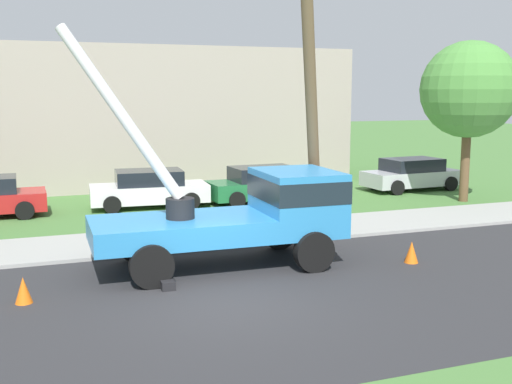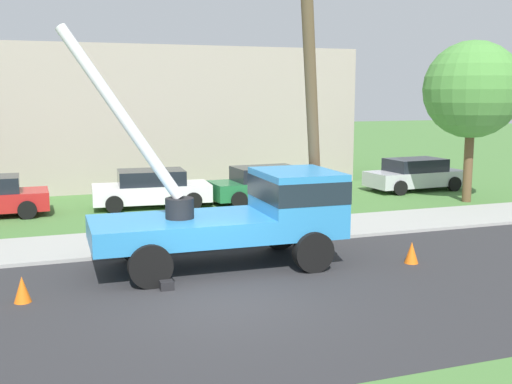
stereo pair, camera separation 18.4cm
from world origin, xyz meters
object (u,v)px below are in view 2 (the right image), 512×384
at_px(traffic_cone_curbside, 307,239).
at_px(parked_sedan_white, 152,189).
at_px(parked_sedan_green, 265,184).
at_px(traffic_cone_behind, 22,289).
at_px(traffic_cone_ahead, 412,253).
at_px(roadside_tree_near, 472,90).
at_px(leaning_utility_pole, 311,89).
at_px(parked_sedan_silver, 415,174).
at_px(utility_truck, 249,210).

xyz_separation_m(traffic_cone_curbside, parked_sedan_white, (-2.94, 7.90, 0.43)).
height_order(traffic_cone_curbside, parked_sedan_green, parked_sedan_green).
relative_size(traffic_cone_behind, parked_sedan_green, 0.13).
xyz_separation_m(traffic_cone_ahead, parked_sedan_white, (-4.85, 10.20, 0.43)).
bearing_deg(roadside_tree_near, parked_sedan_green, 161.15).
height_order(leaning_utility_pole, traffic_cone_ahead, leaning_utility_pole).
height_order(leaning_utility_pole, traffic_cone_behind, leaning_utility_pole).
height_order(leaning_utility_pole, parked_sedan_silver, leaning_utility_pole).
distance_m(traffic_cone_curbside, parked_sedan_green, 7.63).
bearing_deg(roadside_tree_near, traffic_cone_behind, -157.08).
distance_m(utility_truck, traffic_cone_ahead, 4.32).
height_order(parked_sedan_silver, roadside_tree_near, roadside_tree_near).
height_order(utility_truck, traffic_cone_curbside, utility_truck).
height_order(utility_truck, parked_sedan_silver, utility_truck).
height_order(traffic_cone_ahead, parked_sedan_silver, parked_sedan_silver).
relative_size(utility_truck, parked_sedan_white, 1.50).
relative_size(traffic_cone_behind, traffic_cone_curbside, 1.00).
relative_size(traffic_cone_ahead, traffic_cone_curbside, 1.00).
bearing_deg(parked_sedan_green, utility_truck, -112.95).
relative_size(utility_truck, parked_sedan_green, 1.51).
height_order(traffic_cone_ahead, traffic_cone_curbside, same).
bearing_deg(traffic_cone_curbside, utility_truck, -155.47).
bearing_deg(traffic_cone_curbside, leaning_utility_pole, -0.85).
height_order(traffic_cone_behind, roadside_tree_near, roadside_tree_near).
xyz_separation_m(traffic_cone_behind, traffic_cone_curbside, (7.47, 2.19, 0.00)).
xyz_separation_m(utility_truck, traffic_cone_behind, (-5.44, -1.27, -1.13)).
bearing_deg(parked_sedan_green, roadside_tree_near, -18.85).
distance_m(parked_sedan_green, roadside_tree_near, 8.91).
height_order(parked_sedan_green, roadside_tree_near, roadside_tree_near).
height_order(traffic_cone_behind, traffic_cone_curbside, same).
bearing_deg(leaning_utility_pole, parked_sedan_white, 110.85).
distance_m(traffic_cone_curbside, parked_sedan_white, 8.44).
bearing_deg(leaning_utility_pole, parked_sedan_green, 78.96).
bearing_deg(traffic_cone_ahead, parked_sedan_green, 92.22).
relative_size(leaning_utility_pole, parked_sedan_green, 1.94).
relative_size(traffic_cone_ahead, parked_sedan_green, 0.13).
distance_m(leaning_utility_pole, traffic_cone_behind, 8.88).
distance_m(parked_sedan_green, parked_sedan_silver, 7.40).
distance_m(utility_truck, traffic_cone_behind, 5.70).
distance_m(traffic_cone_behind, parked_sedan_green, 13.21).
height_order(leaning_utility_pole, traffic_cone_curbside, leaning_utility_pole).
distance_m(traffic_cone_ahead, roadside_tree_near, 11.02).
height_order(traffic_cone_curbside, parked_sedan_silver, parked_sedan_silver).
height_order(parked_sedan_white, parked_sedan_silver, same).
height_order(leaning_utility_pole, roadside_tree_near, leaning_utility_pole).
bearing_deg(utility_truck, roadside_tree_near, 27.25).
bearing_deg(traffic_cone_behind, parked_sedan_white, 65.84).
bearing_deg(parked_sedan_white, parked_sedan_green, -5.55).
bearing_deg(utility_truck, traffic_cone_ahead, -19.30).
relative_size(leaning_utility_pole, traffic_cone_curbside, 15.47).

